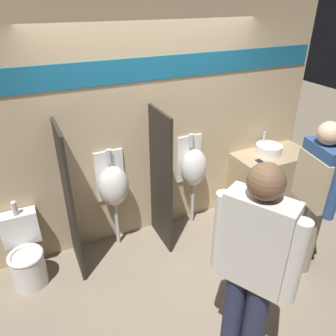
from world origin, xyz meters
TOP-DOWN VIEW (x-y plane):
  - ground_plane at (0.00, 0.00)m, footprint 16.00×16.00m
  - display_wall at (0.00, 0.60)m, footprint 4.39×0.07m
  - sink_counter at (1.62, 0.29)m, footprint 1.05×0.56m
  - sink_basin at (1.57, 0.35)m, footprint 0.34×0.34m
  - cell_phone at (1.30, 0.18)m, footprint 0.07×0.14m
  - divider_near_counter at (-1.07, 0.29)m, footprint 0.03×0.57m
  - divider_mid at (-0.04, 0.29)m, footprint 0.03×0.57m
  - urinal_near_counter at (-0.55, 0.44)m, footprint 0.35×0.27m
  - urinal_far at (0.48, 0.44)m, footprint 0.35×0.27m
  - toilet at (-1.58, 0.30)m, footprint 0.37×0.52m
  - person_in_vest at (1.20, -0.77)m, footprint 0.31×0.58m
  - person_with_lanyard at (-0.06, -1.37)m, footprint 0.40×0.58m

SIDE VIEW (x-z plane):
  - ground_plane at x=0.00m, z-range 0.00..0.00m
  - toilet at x=-1.58m, z-range -0.13..0.76m
  - sink_counter at x=1.62m, z-range 0.00..0.83m
  - urinal_near_counter at x=-0.55m, z-range 0.20..1.43m
  - urinal_far at x=0.48m, z-range 0.20..1.43m
  - divider_near_counter at x=-1.07m, z-range 0.00..1.67m
  - divider_mid at x=-0.04m, z-range 0.00..1.67m
  - cell_phone at x=1.30m, z-range 0.83..0.85m
  - sink_basin at x=1.57m, z-range 0.76..1.02m
  - person_in_vest at x=1.20m, z-range 0.14..1.84m
  - person_with_lanyard at x=-0.06m, z-range 0.10..1.93m
  - display_wall at x=0.00m, z-range 0.01..2.71m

